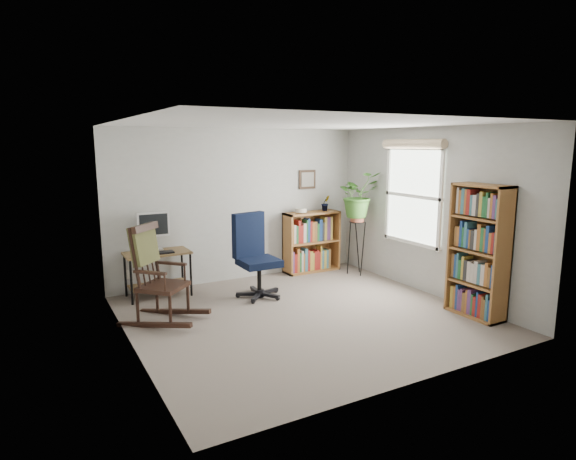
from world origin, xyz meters
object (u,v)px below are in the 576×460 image
office_chair (259,256)px  low_bookshelf (312,242)px  tall_bookshelf (479,251)px  desk (158,274)px  rocking_chair (163,273)px

office_chair → low_bookshelf: office_chair is taller
office_chair → tall_bookshelf: 2.90m
low_bookshelf → tall_bookshelf: 2.97m
desk → rocking_chair: rocking_chair is taller
rocking_chair → desk: bearing=35.8°
office_chair → rocking_chair: (-1.44, -0.30, 0.01)m
tall_bookshelf → desk: bearing=140.4°
desk → low_bookshelf: (2.65, 0.12, 0.19)m
desk → office_chair: (1.25, -0.74, 0.28)m
office_chair → rocking_chair: rocking_chair is taller
office_chair → low_bookshelf: 1.65m
desk → rocking_chair: size_ratio=0.73×
desk → low_bookshelf: low_bookshelf is taller
office_chair → desk: bearing=137.1°
office_chair → rocking_chair: 1.47m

